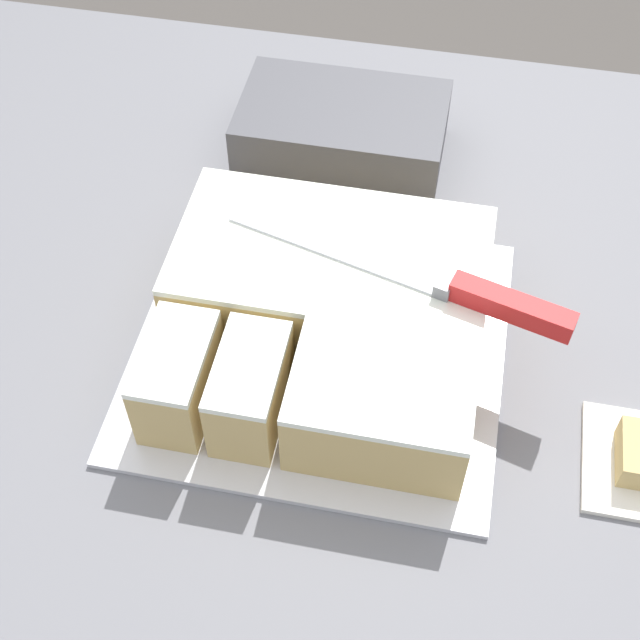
{
  "coord_description": "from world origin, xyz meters",
  "views": [
    {
      "loc": [
        0.15,
        -0.52,
        1.65
      ],
      "look_at": [
        0.04,
        0.02,
        0.97
      ],
      "focal_mm": 50.0,
      "sensor_mm": 36.0,
      "label": 1
    }
  ],
  "objects_px": {
    "cake_board": "(320,347)",
    "knife": "(467,292)",
    "cake": "(325,318)",
    "storage_box": "(342,132)"
  },
  "relations": [
    {
      "from": "cake_board",
      "to": "cake",
      "type": "xyz_separation_m",
      "value": [
        0.0,
        0.0,
        0.05
      ]
    },
    {
      "from": "cake",
      "to": "storage_box",
      "type": "distance_m",
      "value": 0.29
    },
    {
      "from": "cake",
      "to": "cake_board",
      "type": "bearing_deg",
      "value": -137.7
    },
    {
      "from": "knife",
      "to": "storage_box",
      "type": "height_order",
      "value": "knife"
    },
    {
      "from": "cake_board",
      "to": "cake",
      "type": "distance_m",
      "value": 0.05
    },
    {
      "from": "cake_board",
      "to": "knife",
      "type": "relative_size",
      "value": 1.07
    },
    {
      "from": "cake_board",
      "to": "storage_box",
      "type": "height_order",
      "value": "storage_box"
    },
    {
      "from": "storage_box",
      "to": "cake_board",
      "type": "bearing_deg",
      "value": -83.92
    },
    {
      "from": "storage_box",
      "to": "knife",
      "type": "bearing_deg",
      "value": -58.68
    },
    {
      "from": "knife",
      "to": "storage_box",
      "type": "relative_size",
      "value": 1.43
    }
  ]
}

